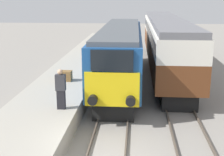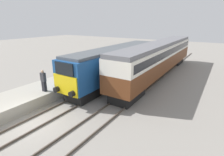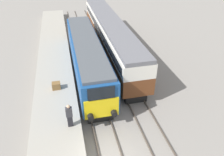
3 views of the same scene
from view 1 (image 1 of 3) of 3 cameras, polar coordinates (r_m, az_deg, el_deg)
The scene contains 7 objects.
platform_left at distance 19.45m, azimuth -8.65°, elevation -1.59°, with size 3.50×50.00×0.92m.
rails_near_track at distance 16.27m, azimuth 0.47°, elevation -6.15°, with size 1.51×60.00×0.14m.
rails_far_track at distance 16.41m, azimuth 12.48°, elevation -6.34°, with size 1.50×60.00×0.14m.
locomotive at distance 21.38m, azimuth 1.58°, elevation 4.83°, with size 2.70×15.70×3.89m.
passenger_carriage at distance 25.86m, azimuth 9.70°, elevation 7.15°, with size 2.75×20.89×4.19m.
person_on_platform at distance 14.12m, azimuth -9.35°, elevation -2.04°, with size 0.44×0.26×1.84m.
luggage_crate at distance 18.97m, azimuth -8.44°, elevation 0.38°, with size 0.70×0.56×0.60m.
Camera 1 is at (1.04, -10.17, 5.87)m, focal length 50.00 mm.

